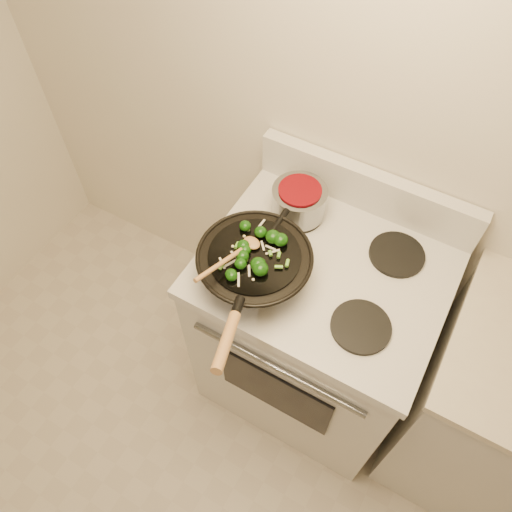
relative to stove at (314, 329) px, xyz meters
The scene contains 5 objects.
stove is the anchor object (origin of this frame).
wok 0.57m from the stove, 138.65° to the right, with size 0.35×0.57×0.20m.
stirfry 0.63m from the stove, 139.47° to the right, with size 0.20×0.25×0.04m.
wooden_spoon 0.66m from the stove, 139.20° to the right, with size 0.09×0.25×0.07m.
saucepan 0.57m from the stove, 141.13° to the left, with size 0.18×0.30×0.11m.
Camera 1 is at (0.08, 0.28, 2.25)m, focal length 35.00 mm.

